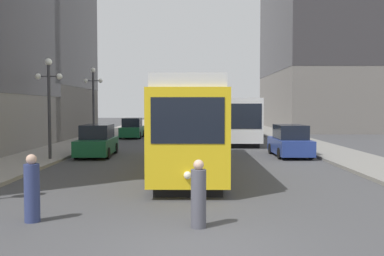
# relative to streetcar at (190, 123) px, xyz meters

# --- Properties ---
(ground_plane) EXTENTS (200.00, 200.00, 0.00)m
(ground_plane) POSITION_rel_streetcar_xyz_m (0.13, -11.21, -2.10)
(ground_plane) COLOR #424244
(sidewalk_left) EXTENTS (3.35, 120.00, 0.15)m
(sidewalk_left) POSITION_rel_streetcar_xyz_m (-8.39, 28.79, -2.03)
(sidewalk_left) COLOR gray
(sidewalk_left) RESTS_ON ground
(sidewalk_right) EXTENTS (3.35, 120.00, 0.15)m
(sidewalk_right) POSITION_rel_streetcar_xyz_m (8.65, 28.79, -2.03)
(sidewalk_right) COLOR gray
(sidewalk_right) RESTS_ON ground
(streetcar) EXTENTS (2.75, 14.20, 3.89)m
(streetcar) POSITION_rel_streetcar_xyz_m (0.00, 0.00, 0.00)
(streetcar) COLOR black
(streetcar) RESTS_ON ground
(transit_bus) EXTENTS (3.06, 12.56, 3.45)m
(transit_bus) POSITION_rel_streetcar_xyz_m (3.85, 15.23, -0.15)
(transit_bus) COLOR black
(transit_bus) RESTS_ON ground
(parked_car_left_near) EXTENTS (1.95, 4.76, 1.82)m
(parked_car_left_near) POSITION_rel_streetcar_xyz_m (-5.41, 19.38, -1.26)
(parked_car_left_near) COLOR black
(parked_car_left_near) RESTS_ON ground
(parked_car_left_mid) EXTENTS (1.98, 4.62, 1.82)m
(parked_car_left_mid) POSITION_rel_streetcar_xyz_m (-5.41, 4.87, -1.26)
(parked_car_left_mid) COLOR black
(parked_car_left_mid) RESTS_ON ground
(parked_car_right_far) EXTENTS (1.91, 4.25, 1.82)m
(parked_car_right_far) POSITION_rel_streetcar_xyz_m (5.68, 4.64, -1.26)
(parked_car_right_far) COLOR black
(parked_car_right_far) RESTS_ON ground
(pedestrian_crossing_near) EXTENTS (0.38, 0.38, 1.69)m
(pedestrian_crossing_near) POSITION_rel_streetcar_xyz_m (-3.89, -9.29, -1.31)
(pedestrian_crossing_near) COLOR navy
(pedestrian_crossing_near) RESTS_ON ground
(pedestrian_crossing_far) EXTENTS (0.36, 0.36, 1.62)m
(pedestrian_crossing_far) POSITION_rel_streetcar_xyz_m (0.22, -9.80, -1.35)
(pedestrian_crossing_far) COLOR #4C4C56
(pedestrian_crossing_far) RESTS_ON ground
(lamp_post_left_near) EXTENTS (1.41, 0.36, 5.19)m
(lamp_post_left_near) POSITION_rel_streetcar_xyz_m (-7.31, 2.36, 1.48)
(lamp_post_left_near) COLOR #333338
(lamp_post_left_near) RESTS_ON sidewalk_left
(lamp_post_left_far) EXTENTS (1.41, 0.36, 5.60)m
(lamp_post_left_far) POSITION_rel_streetcar_xyz_m (-7.31, 12.32, 1.72)
(lamp_post_left_far) COLOR #333338
(lamp_post_left_far) RESTS_ON sidewalk_left
(building_left_midblock) EXTENTS (11.20, 14.80, 18.80)m
(building_left_midblock) POSITION_rel_streetcar_xyz_m (-15.36, 19.21, 7.56)
(building_left_midblock) COLOR slate
(building_left_midblock) RESTS_ON ground
(building_right_corner) EXTENTS (11.73, 21.50, 28.63)m
(building_right_corner) POSITION_rel_streetcar_xyz_m (15.89, 34.63, 12.66)
(building_right_corner) COLOR slate
(building_right_corner) RESTS_ON ground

